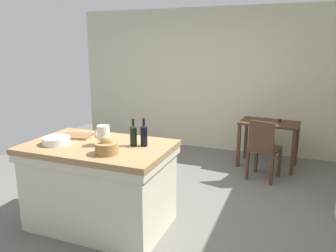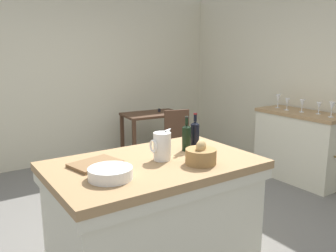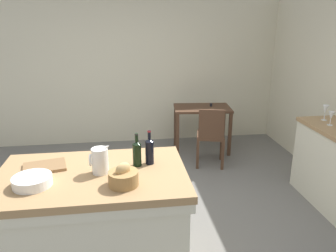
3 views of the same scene
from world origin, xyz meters
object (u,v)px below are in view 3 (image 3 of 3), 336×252
at_px(wooden_chair, 211,135).
at_px(wine_glass_right, 331,116).
at_px(wine_bottle_dark, 150,150).
at_px(island_table, 95,219).
at_px(bread_basket, 123,177).
at_px(writing_desk, 202,114).
at_px(pitcher, 100,160).
at_px(wine_glass_far_right, 325,110).
at_px(wine_bottle_amber, 137,153).
at_px(wash_bowl, 32,181).
at_px(cutting_board, 45,167).

height_order(wooden_chair, wine_glass_right, wine_glass_right).
height_order(wine_bottle_dark, wine_glass_right, wine_bottle_dark).
bearing_deg(island_table, bread_basket, -43.02).
height_order(writing_desk, wine_bottle_dark, wine_bottle_dark).
relative_size(writing_desk, wooden_chair, 1.06).
bearing_deg(pitcher, island_table, 177.85).
xyz_separation_m(wine_bottle_dark, wine_glass_far_right, (2.20, 0.94, 0.01)).
bearing_deg(pitcher, wooden_chair, 53.20).
relative_size(writing_desk, wine_glass_far_right, 5.06).
bearing_deg(bread_basket, wine_bottle_amber, 70.41).
height_order(wash_bowl, bread_basket, bread_basket).
height_order(pitcher, wine_bottle_dark, wine_bottle_dark).
distance_m(writing_desk, cutting_board, 3.09).
bearing_deg(wine_bottle_dark, pitcher, -163.20).
xyz_separation_m(writing_desk, bread_basket, (-1.28, -2.78, 0.36)).
distance_m(island_table, pitcher, 0.54).
distance_m(writing_desk, wooden_chair, 0.63).
bearing_deg(writing_desk, wooden_chair, -91.67).
height_order(pitcher, wash_bowl, pitcher).
bearing_deg(wooden_chair, wine_bottle_amber, -122.01).
bearing_deg(wine_glass_far_right, wooden_chair, 143.34).
xyz_separation_m(wine_bottle_dark, wine_glass_right, (2.15, 0.75, -0.00)).
xyz_separation_m(bread_basket, wine_glass_far_right, (2.42, 1.30, 0.07)).
bearing_deg(wine_bottle_dark, wine_glass_right, 19.25).
bearing_deg(cutting_board, pitcher, -18.26).
bearing_deg(wine_glass_far_right, pitcher, -157.75).
bearing_deg(pitcher, cutting_board, 161.74).
xyz_separation_m(wash_bowl, wine_glass_far_right, (3.09, 1.21, 0.10)).
distance_m(wine_bottle_dark, wine_bottle_amber, 0.11).
bearing_deg(wine_glass_right, wooden_chair, 136.44).
xyz_separation_m(pitcher, wine_glass_far_right, (2.60, 1.07, 0.03)).
bearing_deg(wine_glass_right, island_table, -161.66).
xyz_separation_m(wash_bowl, wine_bottle_amber, (0.78, 0.24, 0.08)).
xyz_separation_m(island_table, wash_bowl, (-0.41, -0.15, 0.46)).
relative_size(writing_desk, wash_bowl, 3.35).
bearing_deg(pitcher, bread_basket, -52.21).
bearing_deg(wooden_chair, wine_bottle_dark, -119.91).
xyz_separation_m(wash_bowl, wine_bottle_dark, (0.89, 0.27, 0.08)).
bearing_deg(wooden_chair, island_table, -128.18).
height_order(island_table, bread_basket, bread_basket).
bearing_deg(wine_glass_far_right, island_table, -158.34).
distance_m(pitcher, wine_glass_far_right, 2.81).
xyz_separation_m(wooden_chair, wine_bottle_dark, (-1.04, -1.81, 0.55)).
bearing_deg(wine_glass_right, cutting_board, -166.56).
xyz_separation_m(pitcher, bread_basket, (0.18, -0.23, -0.04)).
relative_size(bread_basket, wine_bottle_amber, 0.78).
height_order(island_table, wooden_chair, island_table).
xyz_separation_m(wooden_chair, wine_bottle_amber, (-1.15, -1.83, 0.54)).
bearing_deg(cutting_board, wooden_chair, 43.00).
bearing_deg(wine_glass_right, wine_bottle_amber, -161.00).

